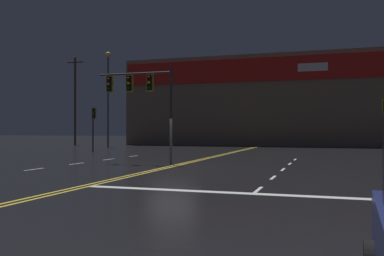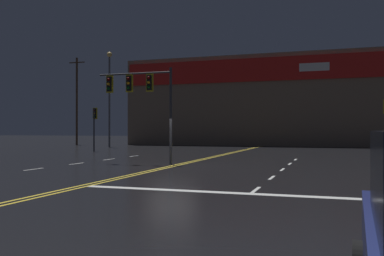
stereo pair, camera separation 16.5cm
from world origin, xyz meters
TOP-DOWN VIEW (x-y plane):
  - ground_plane at (0.00, 0.00)m, footprint 200.00×200.00m
  - road_markings at (1.20, -1.73)m, footprint 16.81×60.00m
  - traffic_signal_median at (-2.36, 1.07)m, footprint 4.44×0.36m
  - traffic_signal_corner_northwest at (-11.93, 12.17)m, footprint 0.42×0.36m
  - streetlight_far_left at (-15.34, 20.80)m, footprint 0.56×0.56m
  - building_backdrop at (0.00, 33.20)m, footprint 33.80×10.23m
  - utility_pole_row at (-1.92, 26.02)m, footprint 47.03×0.26m

SIDE VIEW (x-z plane):
  - ground_plane at x=0.00m, z-range 0.00..0.00m
  - road_markings at x=1.20m, z-range 0.00..0.01m
  - traffic_signal_corner_northwest at x=-11.93m, z-range 0.90..4.73m
  - traffic_signal_median at x=-2.36m, z-range 1.49..6.79m
  - building_backdrop at x=0.00m, z-range 0.02..10.68m
  - utility_pole_row at x=-1.92m, z-range -0.12..10.91m
  - streetlight_far_left at x=-15.34m, z-range 1.35..11.77m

